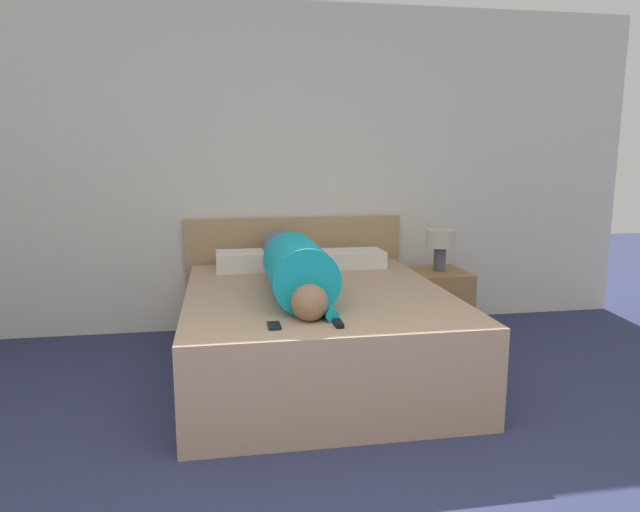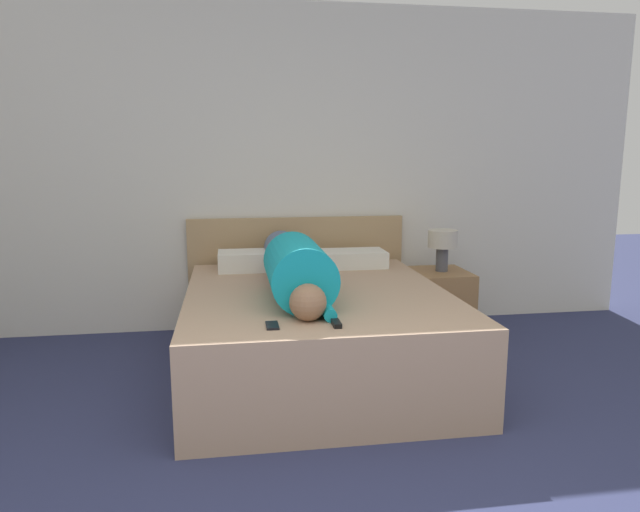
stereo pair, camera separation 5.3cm
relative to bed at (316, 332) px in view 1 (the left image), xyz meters
name	(u,v)px [view 1 (the left image)]	position (x,y,z in m)	size (l,w,h in m)	color
wall_back	(262,170)	(-0.25, 1.14, 1.02)	(6.33, 0.06, 2.60)	silver
bed	(316,332)	(0.00, 0.00, 0.00)	(1.65, 1.96, 0.56)	tan
headboard	(295,273)	(0.00, 1.07, 0.18)	(1.77, 0.04, 0.92)	tan
nightstand	(438,304)	(1.07, 0.60, -0.01)	(0.41, 0.49, 0.53)	olive
table_lamp	(440,242)	(1.07, 0.60, 0.47)	(0.22, 0.22, 0.32)	#4C4C51
person_lying	(294,266)	(-0.14, 0.00, 0.44)	(0.37, 1.70, 0.37)	#936B4C
pillow_near_headboard	(255,261)	(-0.35, 0.74, 0.35)	(0.57, 0.31, 0.14)	silver
pillow_second	(348,259)	(0.38, 0.74, 0.34)	(0.54, 0.31, 0.13)	silver
tv_remote	(337,322)	(-0.02, -0.76, 0.29)	(0.04, 0.15, 0.02)	black
cell_phone	(274,326)	(-0.34, -0.74, 0.29)	(0.06, 0.13, 0.01)	black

